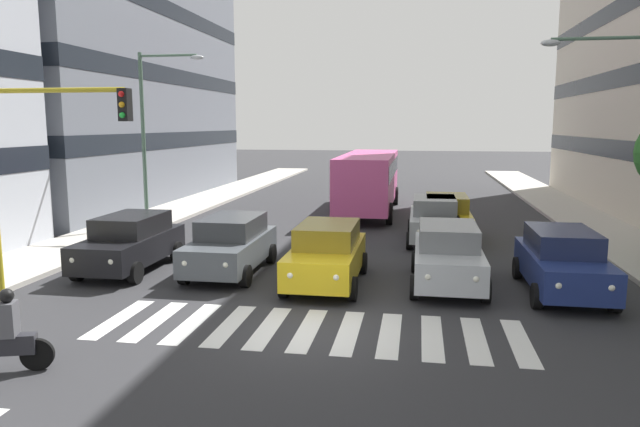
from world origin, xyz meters
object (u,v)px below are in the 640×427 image
(bus_behind_traffic, at_px, (369,176))
(motorcycle_with_rider, at_px, (6,338))
(car_3, at_px, (231,244))
(car_4, at_px, (130,242))
(car_row2_1, at_px, (446,217))
(street_lamp_left, at_px, (637,126))
(car_2, at_px, (327,254))
(car_1, at_px, (448,255))
(car_0, at_px, (562,261))
(traffic_light_gantry, at_px, (29,159))
(street_lamp_right, at_px, (153,122))
(car_row2_0, at_px, (434,219))

(bus_behind_traffic, height_order, motorcycle_with_rider, bus_behind_traffic)
(car_3, height_order, car_4, same)
(car_row2_1, xyz_separation_m, street_lamp_left, (-5.05, 5.06, 3.58))
(car_3, xyz_separation_m, street_lamp_left, (-11.77, -1.56, 3.58))
(bus_behind_traffic, bearing_deg, car_4, 64.96)
(car_2, xyz_separation_m, street_lamp_left, (-8.68, -2.35, 3.58))
(car_1, height_order, car_2, same)
(motorcycle_with_rider, bearing_deg, car_2, -125.11)
(car_0, distance_m, motorcycle_with_rider, 13.21)
(car_0, height_order, street_lamp_left, street_lamp_left)
(traffic_light_gantry, relative_size, street_lamp_right, 0.76)
(car_row2_1, relative_size, bus_behind_traffic, 0.42)
(car_0, distance_m, car_1, 3.00)
(bus_behind_traffic, distance_m, street_lamp_left, 14.80)
(car_2, distance_m, car_row2_0, 7.33)
(car_4, relative_size, car_row2_1, 1.00)
(car_row2_0, height_order, street_lamp_right, street_lamp_right)
(car_2, height_order, motorcycle_with_rider, car_2)
(car_row2_0, distance_m, traffic_light_gantry, 14.20)
(bus_behind_traffic, relative_size, street_lamp_left, 1.52)
(car_1, distance_m, car_row2_0, 6.23)
(car_row2_1, bearing_deg, bus_behind_traffic, -61.32)
(bus_behind_traffic, relative_size, traffic_light_gantry, 1.91)
(car_row2_1, height_order, bus_behind_traffic, bus_behind_traffic)
(car_row2_0, xyz_separation_m, street_lamp_left, (-5.55, 4.27, 3.58))
(car_3, bearing_deg, street_lamp_left, -172.43)
(car_row2_1, bearing_deg, car_2, 63.93)
(motorcycle_with_rider, bearing_deg, traffic_light_gantry, -62.17)
(car_2, height_order, car_3, same)
(car_row2_1, bearing_deg, street_lamp_left, 134.94)
(car_4, height_order, traffic_light_gantry, traffic_light_gantry)
(street_lamp_right, bearing_deg, car_row2_0, 176.81)
(car_3, xyz_separation_m, traffic_light_gantry, (3.80, 3.85, 2.78))
(street_lamp_right, bearing_deg, bus_behind_traffic, -141.43)
(traffic_light_gantry, bearing_deg, car_2, -156.00)
(car_3, bearing_deg, car_row2_0, -136.81)
(car_2, height_order, car_4, same)
(car_2, relative_size, car_row2_1, 1.00)
(car_1, xyz_separation_m, car_2, (3.36, 0.40, 0.00))
(car_1, relative_size, car_row2_1, 1.00)
(car_1, distance_m, street_lamp_left, 6.71)
(car_1, xyz_separation_m, car_row2_0, (0.23, -6.22, 0.00))
(motorcycle_with_rider, bearing_deg, street_lamp_right, -75.53)
(car_0, bearing_deg, car_row2_1, -69.62)
(car_3, height_order, motorcycle_with_rider, car_3)
(car_1, height_order, car_4, same)
(car_1, height_order, street_lamp_right, street_lamp_right)
(car_4, xyz_separation_m, bus_behind_traffic, (-6.28, -13.44, 0.97))
(car_4, height_order, street_lamp_left, street_lamp_left)
(car_2, bearing_deg, traffic_light_gantry, 24.00)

